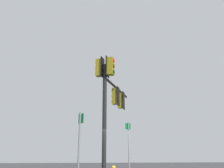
# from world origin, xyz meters

# --- Properties ---
(signal_mast_assembly) EXTENTS (4.09, 2.21, 6.07)m
(signal_mast_assembly) POSITION_xyz_m (0.67, 0.27, 4.32)
(signal_mast_assembly) COLOR black
(signal_mast_assembly) RESTS_ON ground
(route_sign_primary) EXTENTS (0.27, 0.20, 2.87)m
(route_sign_primary) POSITION_xyz_m (-2.24, 1.65, 1.70)
(route_sign_primary) COLOR slate
(route_sign_primary) RESTS_ON ground
(route_sign_secondary) EXTENTS (0.14, 0.29, 2.96)m
(route_sign_secondary) POSITION_xyz_m (0.92, -0.67, 1.72)
(route_sign_secondary) COLOR slate
(route_sign_secondary) RESTS_ON ground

